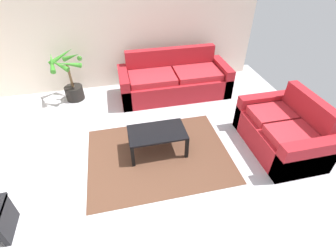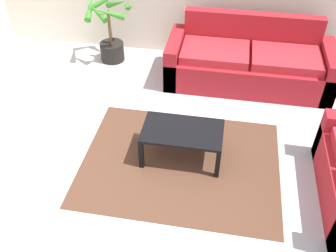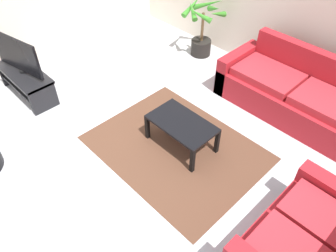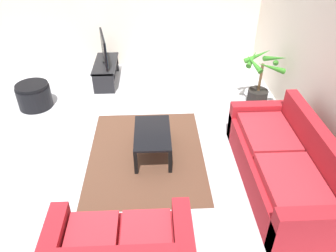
{
  "view_description": "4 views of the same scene",
  "coord_description": "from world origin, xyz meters",
  "px_view_note": "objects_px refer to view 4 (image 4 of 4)",
  "views": [
    {
      "loc": [
        -0.16,
        -2.26,
        2.8
      ],
      "look_at": [
        0.45,
        0.41,
        0.63
      ],
      "focal_mm": 26.34,
      "sensor_mm": 36.0,
      "label": 1
    },
    {
      "loc": [
        0.7,
        -2.46,
        3.09
      ],
      "look_at": [
        0.18,
        0.5,
        0.52
      ],
      "focal_mm": 40.4,
      "sensor_mm": 36.0,
      "label": 2
    },
    {
      "loc": [
        2.41,
        -1.68,
        3.23
      ],
      "look_at": [
        0.33,
        0.34,
        0.51
      ],
      "focal_mm": 34.93,
      "sensor_mm": 36.0,
      "label": 3
    },
    {
      "loc": [
        4.14,
        0.63,
        3.12
      ],
      "look_at": [
        0.36,
        0.82,
        0.53
      ],
      "focal_mm": 34.83,
      "sensor_mm": 36.0,
      "label": 4
    }
  ],
  "objects_px": {
    "potted_palm": "(260,82)",
    "ottoman": "(34,96)",
    "tv_stand": "(106,69)",
    "couch_main": "(283,165)",
    "coffee_table": "(152,135)",
    "tv": "(104,48)"
  },
  "relations": [
    {
      "from": "couch_main",
      "to": "tv_stand",
      "type": "xyz_separation_m",
      "value": [
        -3.16,
        -2.63,
        -0.02
      ]
    },
    {
      "from": "coffee_table",
      "to": "tv_stand",
      "type": "bearing_deg",
      "value": -159.12
    },
    {
      "from": "tv",
      "to": "coffee_table",
      "type": "distance_m",
      "value": 2.66
    },
    {
      "from": "potted_palm",
      "to": "ottoman",
      "type": "xyz_separation_m",
      "value": [
        -0.1,
        -4.11,
        -0.22
      ]
    },
    {
      "from": "tv",
      "to": "couch_main",
      "type": "bearing_deg",
      "value": 39.75
    },
    {
      "from": "couch_main",
      "to": "ottoman",
      "type": "height_order",
      "value": "couch_main"
    },
    {
      "from": "couch_main",
      "to": "coffee_table",
      "type": "height_order",
      "value": "couch_main"
    },
    {
      "from": "couch_main",
      "to": "tv_stand",
      "type": "relative_size",
      "value": 2.07
    },
    {
      "from": "coffee_table",
      "to": "potted_palm",
      "type": "distance_m",
      "value": 2.41
    },
    {
      "from": "potted_palm",
      "to": "ottoman",
      "type": "distance_m",
      "value": 4.12
    },
    {
      "from": "tv",
      "to": "coffee_table",
      "type": "relative_size",
      "value": 1.08
    },
    {
      "from": "potted_palm",
      "to": "coffee_table",
      "type": "bearing_deg",
      "value": -54.64
    },
    {
      "from": "tv_stand",
      "to": "coffee_table",
      "type": "bearing_deg",
      "value": 20.88
    },
    {
      "from": "ottoman",
      "to": "potted_palm",
      "type": "bearing_deg",
      "value": 88.55
    },
    {
      "from": "couch_main",
      "to": "ottoman",
      "type": "relative_size",
      "value": 3.78
    },
    {
      "from": "coffee_table",
      "to": "ottoman",
      "type": "relative_size",
      "value": 1.46
    },
    {
      "from": "couch_main",
      "to": "ottoman",
      "type": "distance_m",
      "value": 4.42
    },
    {
      "from": "tv",
      "to": "potted_palm",
      "type": "distance_m",
      "value": 3.11
    },
    {
      "from": "potted_palm",
      "to": "tv_stand",
      "type": "bearing_deg",
      "value": -110.2
    },
    {
      "from": "tv_stand",
      "to": "couch_main",
      "type": "bearing_deg",
      "value": 39.79
    },
    {
      "from": "coffee_table",
      "to": "ottoman",
      "type": "bearing_deg",
      "value": -124.93
    },
    {
      "from": "couch_main",
      "to": "potted_palm",
      "type": "xyz_separation_m",
      "value": [
        -2.09,
        0.27,
        0.14
      ]
    }
  ]
}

